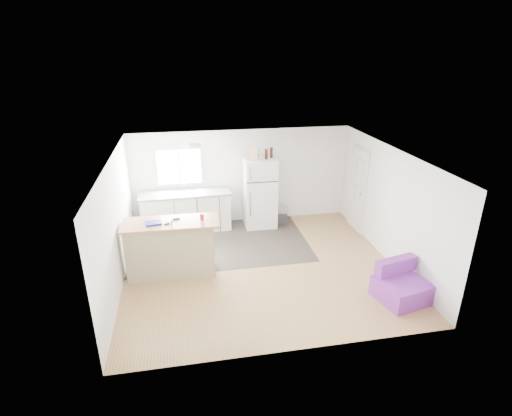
# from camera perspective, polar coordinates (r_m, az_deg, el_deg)

# --- Properties ---
(room) EXTENTS (5.51, 5.01, 2.41)m
(room) POSITION_cam_1_polar(r_m,az_deg,el_deg) (7.88, 0.72, -0.94)
(room) COLOR olive
(room) RESTS_ON ground
(vinyl_zone) EXTENTS (4.05, 2.50, 0.00)m
(vinyl_zone) POSITION_cam_1_polar(r_m,az_deg,el_deg) (9.42, -5.15, -5.01)
(vinyl_zone) COLOR #2E2823
(vinyl_zone) RESTS_ON floor
(window) EXTENTS (1.18, 0.06, 0.98)m
(window) POSITION_cam_1_polar(r_m,az_deg,el_deg) (9.98, -10.92, 5.82)
(window) COLOR white
(window) RESTS_ON back_wall
(interior_door) EXTENTS (0.11, 0.92, 2.10)m
(interior_door) POSITION_cam_1_polar(r_m,az_deg,el_deg) (10.15, 14.23, 2.64)
(interior_door) COLOR white
(interior_door) RESTS_ON right_wall
(ceiling_fixture) EXTENTS (0.30, 0.30, 0.07)m
(ceiling_fixture) POSITION_cam_1_polar(r_m,az_deg,el_deg) (8.53, -8.88, 8.82)
(ceiling_fixture) COLOR white
(ceiling_fixture) RESTS_ON ceiling
(kitchen_cabinets) EXTENTS (2.23, 0.76, 1.28)m
(kitchen_cabinets) POSITION_cam_1_polar(r_m,az_deg,el_deg) (10.01, -9.96, -0.42)
(kitchen_cabinets) COLOR white
(kitchen_cabinets) RESTS_ON floor
(peninsula) EXTENTS (1.88, 0.76, 1.14)m
(peninsula) POSITION_cam_1_polar(r_m,az_deg,el_deg) (8.12, -12.05, -5.59)
(peninsula) COLOR tan
(peninsula) RESTS_ON floor
(refrigerator) EXTENTS (0.78, 0.75, 1.76)m
(refrigerator) POSITION_cam_1_polar(r_m,az_deg,el_deg) (10.00, 0.54, 2.25)
(refrigerator) COLOR white
(refrigerator) RESTS_ON floor
(cooler) EXTENTS (0.60, 0.49, 0.40)m
(cooler) POSITION_cam_1_polar(r_m,az_deg,el_deg) (10.38, 3.15, -1.06)
(cooler) COLOR #2F2E31
(cooler) RESTS_ON floor
(purple_seat) EXTENTS (0.99, 0.96, 0.68)m
(purple_seat) POSITION_cam_1_polar(r_m,az_deg,el_deg) (7.82, 19.96, -10.47)
(purple_seat) COLOR purple
(purple_seat) RESTS_ON floor
(cleaner_jug) EXTENTS (0.14, 0.11, 0.29)m
(cleaner_jug) POSITION_cam_1_polar(r_m,az_deg,el_deg) (8.24, -10.49, -8.62)
(cleaner_jug) COLOR white
(cleaner_jug) RESTS_ON floor
(mop) EXTENTS (0.27, 0.35, 1.26)m
(mop) POSITION_cam_1_polar(r_m,az_deg,el_deg) (8.17, -12.41, -8.22)
(mop) COLOR green
(mop) RESTS_ON floor
(red_cup) EXTENTS (0.09, 0.09, 0.12)m
(red_cup) POSITION_cam_1_polar(r_m,az_deg,el_deg) (7.84, -7.74, -1.25)
(red_cup) COLOR red
(red_cup) RESTS_ON peninsula
(blue_tray) EXTENTS (0.33, 0.27, 0.04)m
(blue_tray) POSITION_cam_1_polar(r_m,az_deg,el_deg) (7.85, -14.44, -2.09)
(blue_tray) COLOR #1317B5
(blue_tray) RESTS_ON peninsula
(tool_a) EXTENTS (0.15, 0.07, 0.03)m
(tool_a) POSITION_cam_1_polar(r_m,az_deg,el_deg) (7.95, -11.33, -1.52)
(tool_a) COLOR black
(tool_a) RESTS_ON peninsula
(tool_b) EXTENTS (0.11, 0.08, 0.03)m
(tool_b) POSITION_cam_1_polar(r_m,az_deg,el_deg) (7.77, -12.61, -2.20)
(tool_b) COLOR black
(tool_b) RESTS_ON peninsula
(cardboard_box) EXTENTS (0.22, 0.17, 0.30)m
(cardboard_box) POSITION_cam_1_polar(r_m,az_deg,el_deg) (9.60, -0.26, 7.84)
(cardboard_box) COLOR tan
(cardboard_box) RESTS_ON refrigerator
(bottle_left) EXTENTS (0.09, 0.09, 0.25)m
(bottle_left) POSITION_cam_1_polar(r_m,az_deg,el_deg) (9.62, 1.48, 7.71)
(bottle_left) COLOR #341309
(bottle_left) RESTS_ON refrigerator
(bottle_right) EXTENTS (0.07, 0.07, 0.25)m
(bottle_right) POSITION_cam_1_polar(r_m,az_deg,el_deg) (9.76, 2.21, 7.92)
(bottle_right) COLOR #341309
(bottle_right) RESTS_ON refrigerator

